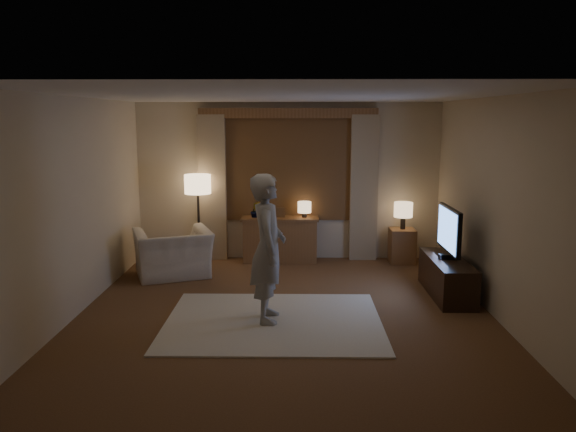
{
  "coord_description": "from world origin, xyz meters",
  "views": [
    {
      "loc": [
        0.13,
        -6.53,
        2.35
      ],
      "look_at": [
        0.03,
        0.6,
        1.1
      ],
      "focal_mm": 35.0,
      "sensor_mm": 36.0,
      "label": 1
    }
  ],
  "objects_px": {
    "side_table": "(402,246)",
    "tv_stand": "(447,277)",
    "sideboard": "(280,241)",
    "person": "(268,248)",
    "armchair": "(173,253)"
  },
  "relations": [
    {
      "from": "sideboard",
      "to": "side_table",
      "type": "bearing_deg",
      "value": -1.43
    },
    {
      "from": "side_table",
      "to": "tv_stand",
      "type": "relative_size",
      "value": 0.4
    },
    {
      "from": "tv_stand",
      "to": "sideboard",
      "type": "bearing_deg",
      "value": 142.17
    },
    {
      "from": "armchair",
      "to": "side_table",
      "type": "bearing_deg",
      "value": 172.61
    },
    {
      "from": "side_table",
      "to": "person",
      "type": "bearing_deg",
      "value": -127.1
    },
    {
      "from": "tv_stand",
      "to": "person",
      "type": "xyz_separation_m",
      "value": [
        -2.34,
        -1.0,
        0.63
      ]
    },
    {
      "from": "person",
      "to": "armchair",
      "type": "bearing_deg",
      "value": 37.53
    },
    {
      "from": "person",
      "to": "tv_stand",
      "type": "bearing_deg",
      "value": -68.34
    },
    {
      "from": "tv_stand",
      "to": "armchair",
      "type": "bearing_deg",
      "value": 167.39
    },
    {
      "from": "side_table",
      "to": "sideboard",
      "type": "bearing_deg",
      "value": 178.57
    },
    {
      "from": "side_table",
      "to": "person",
      "type": "distance_m",
      "value": 3.47
    },
    {
      "from": "sideboard",
      "to": "tv_stand",
      "type": "distance_m",
      "value": 2.89
    },
    {
      "from": "sideboard",
      "to": "side_table",
      "type": "relative_size",
      "value": 2.14
    },
    {
      "from": "sideboard",
      "to": "side_table",
      "type": "height_order",
      "value": "sideboard"
    },
    {
      "from": "sideboard",
      "to": "person",
      "type": "relative_size",
      "value": 0.7
    }
  ]
}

